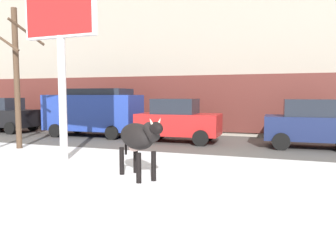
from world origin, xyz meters
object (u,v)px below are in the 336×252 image
Objects in this scene: car_navy_hatchback at (312,124)px; bare_tree_left_lot at (17,75)px; car_black_hatchback at (4,115)px; pedestrian_near_billboard at (214,117)px; cow_black at (138,138)px; car_blue_van at (94,111)px; car_red_hatchback at (178,121)px; billboard at (60,18)px.

bare_tree_left_lot is at bearing -160.37° from car_navy_hatchback.
car_black_hatchback is 11.35m from pedestrian_near_billboard.
cow_black is 9.65m from pedestrian_near_billboard.
pedestrian_near_billboard is (-4.43, 3.21, -0.05)m from car_navy_hatchback.
car_navy_hatchback is at bearing -2.91° from car_blue_van.
pedestrian_near_billboard is 0.33× the size of bare_tree_left_lot.
cow_black is at bearing -89.07° from pedestrian_near_billboard.
car_black_hatchback is 1.00× the size of car_red_hatchback.
car_blue_van is at bearing 128.64° from cow_black.
car_red_hatchback is (10.17, -0.62, 0.00)m from car_black_hatchback.
car_navy_hatchback is at bearing 19.63° from bare_tree_left_lot.
billboard is 3.69m from bare_tree_left_lot.
car_navy_hatchback is 0.68× the size of bare_tree_left_lot.
car_black_hatchback is 15.47m from car_navy_hatchback.
car_navy_hatchback is at bearing -1.93° from car_black_hatchback.
bare_tree_left_lot reaches higher than pedestrian_near_billboard.
cow_black is 1.00× the size of pedestrian_near_billboard.
billboard is 1.56× the size of car_red_hatchback.
bare_tree_left_lot is (5.01, -4.25, 1.82)m from car_black_hatchback.
car_black_hatchback reaches higher than pedestrian_near_billboard.
cow_black is 0.33× the size of bare_tree_left_lot.
car_red_hatchback is 1.00× the size of car_navy_hatchback.
billboard reaches higher than car_navy_hatchback.
car_blue_van reaches higher than car_black_hatchback.
bare_tree_left_lot is at bearing -130.92° from pedestrian_near_billboard.
car_blue_van is (-2.41, 5.63, -3.07)m from billboard.
billboard reaches higher than car_blue_van.
car_blue_van is 2.70× the size of pedestrian_near_billboard.
billboard is 6.85m from car_blue_van.
car_blue_van reaches higher than car_navy_hatchback.
car_red_hatchback is at bearing -3.52° from car_black_hatchback.
bare_tree_left_lot reaches higher than car_navy_hatchback.
billboard is 1.07× the size of bare_tree_left_lot.
car_red_hatchback is (4.53, -0.60, -0.32)m from car_blue_van.
billboard is at bearing -35.04° from car_black_hatchback.
car_black_hatchback is 1.00× the size of car_navy_hatchback.
bare_tree_left_lot is (-3.04, 1.40, -1.56)m from billboard.
car_red_hatchback is 2.06× the size of pedestrian_near_billboard.
car_blue_van is (5.64, -0.02, 0.32)m from car_black_hatchback.
cow_black is 0.48× the size of car_red_hatchback.
car_blue_van reaches higher than cow_black.
car_red_hatchback is (2.11, 5.02, -3.39)m from billboard.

